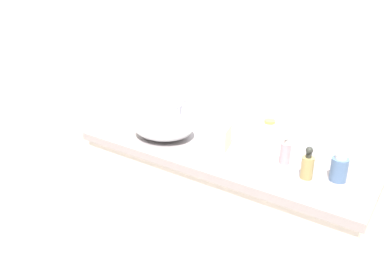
% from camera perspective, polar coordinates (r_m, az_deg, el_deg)
% --- Properties ---
extents(bathroom_wall_rear, '(6.00, 0.06, 2.60)m').
position_cam_1_polar(bathroom_wall_rear, '(2.09, 9.63, 9.64)').
color(bathroom_wall_rear, silver).
rests_on(bathroom_wall_rear, ground).
extents(vanity_counter, '(1.51, 0.53, 0.91)m').
position_cam_1_polar(vanity_counter, '(2.20, 4.09, -13.72)').
color(vanity_counter, white).
rests_on(vanity_counter, ground).
extents(wall_mirror_panel, '(1.34, 0.01, 0.92)m').
position_cam_1_polar(wall_mirror_panel, '(2.05, 8.63, 11.34)').
color(wall_mirror_panel, '#B2BCC6').
rests_on(wall_mirror_panel, vanity_counter).
extents(sink_basin, '(0.34, 0.30, 0.12)m').
position_cam_1_polar(sink_basin, '(2.08, -4.35, 0.25)').
color(sink_basin, silver).
rests_on(sink_basin, vanity_counter).
extents(faucet, '(0.03, 0.11, 0.17)m').
position_cam_1_polar(faucet, '(2.20, -1.61, 2.60)').
color(faucet, silver).
rests_on(faucet, vanity_counter).
extents(soap_dispenser, '(0.05, 0.05, 0.15)m').
position_cam_1_polar(soap_dispenser, '(1.74, 16.91, -5.39)').
color(soap_dispenser, tan).
rests_on(soap_dispenser, vanity_counter).
extents(lotion_bottle, '(0.07, 0.07, 0.17)m').
position_cam_1_polar(lotion_bottle, '(1.94, 11.40, -1.27)').
color(lotion_bottle, white).
rests_on(lotion_bottle, vanity_counter).
extents(perfume_bottle, '(0.05, 0.05, 0.15)m').
position_cam_1_polar(perfume_bottle, '(1.84, 13.81, -3.43)').
color(perfume_bottle, pink).
rests_on(perfume_bottle, vanity_counter).
extents(spray_can, '(0.07, 0.07, 0.12)m').
position_cam_1_polar(spray_can, '(1.76, 21.18, -5.66)').
color(spray_can, '#4F6D99').
rests_on(spray_can, vanity_counter).
extents(tissue_box, '(0.15, 0.15, 0.15)m').
position_cam_1_polar(tissue_box, '(1.96, 3.78, -1.16)').
color(tissue_box, beige).
rests_on(tissue_box, vanity_counter).
extents(candle_jar, '(0.05, 0.05, 0.04)m').
position_cam_1_polar(candle_jar, '(1.92, 7.66, -3.21)').
color(candle_jar, silver).
rests_on(candle_jar, vanity_counter).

